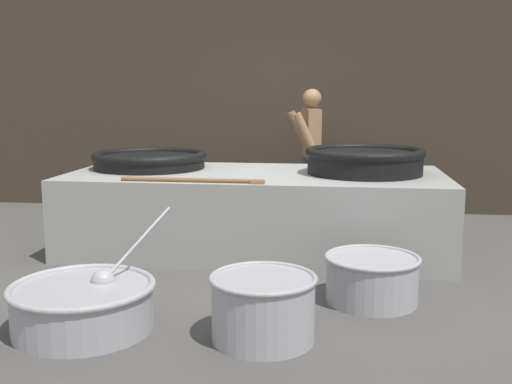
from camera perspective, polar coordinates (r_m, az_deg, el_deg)
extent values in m
plane|color=#474442|center=(6.15, 0.00, -5.45)|extent=(60.00, 60.00, 0.00)
cube|color=#382D23|center=(8.19, 2.12, 11.02)|extent=(8.60, 0.24, 3.61)
cube|color=gray|center=(6.07, 0.00, -1.84)|extent=(3.73, 1.64, 0.79)
cylinder|color=black|center=(6.44, -10.09, 2.83)|extent=(1.16, 1.16, 0.13)
torus|color=black|center=(6.44, -10.11, 3.41)|extent=(1.20, 1.20, 0.09)
cylinder|color=black|center=(6.00, 10.31, 2.73)|extent=(1.12, 1.12, 0.21)
torus|color=black|center=(5.99, 10.34, 3.74)|extent=(1.17, 1.17, 0.09)
cylinder|color=brown|center=(5.38, -6.13, 1.15)|extent=(1.31, 0.05, 0.04)
cube|color=brown|center=(5.27, 0.15, 0.92)|extent=(0.12, 0.10, 0.02)
cylinder|color=#8C6647|center=(7.24, 5.34, 0.01)|extent=(0.12, 0.12, 0.80)
cylinder|color=#8C6647|center=(7.41, 5.11, 0.23)|extent=(0.12, 0.12, 0.80)
cube|color=#334C72|center=(7.30, 5.24, 1.35)|extent=(0.24, 0.28, 0.52)
cube|color=#8C6647|center=(7.24, 5.31, 5.55)|extent=(0.25, 0.51, 0.59)
cylinder|color=#8C6647|center=(6.99, 4.83, 5.40)|extent=(0.34, 0.16, 0.55)
cylinder|color=#8C6647|center=(7.47, 4.23, 5.67)|extent=(0.34, 0.16, 0.55)
sphere|color=#8C6647|center=(7.23, 5.36, 8.87)|extent=(0.23, 0.23, 0.23)
cylinder|color=#9E9EA3|center=(4.26, -16.14, -10.57)|extent=(0.93, 0.93, 0.30)
torus|color=#9E9EA3|center=(4.22, -16.23, -8.65)|extent=(0.98, 0.98, 0.05)
cylinder|color=#6B9347|center=(4.24, -16.18, -9.71)|extent=(0.82, 0.82, 0.08)
sphere|color=#9E9EA3|center=(4.30, -14.38, -8.25)|extent=(0.17, 0.17, 0.17)
cylinder|color=#9E9EA3|center=(4.41, -11.22, -4.79)|extent=(0.37, 0.53, 0.45)
cylinder|color=#9E9EA3|center=(4.69, 10.97, -8.20)|extent=(0.69, 0.69, 0.35)
torus|color=#9E9EA3|center=(4.65, 11.04, -6.17)|extent=(0.73, 0.73, 0.03)
cylinder|color=orange|center=(4.67, 11.00, -7.29)|extent=(0.61, 0.61, 0.09)
cylinder|color=orange|center=(4.85, 9.93, -5.85)|extent=(0.05, 0.05, 0.04)
cylinder|color=orange|center=(4.65, 9.74, -6.52)|extent=(0.06, 0.06, 0.04)
cylinder|color=orange|center=(4.62, 12.63, -6.75)|extent=(0.04, 0.04, 0.03)
cylinder|color=orange|center=(4.52, 10.07, -7.08)|extent=(0.05, 0.03, 0.03)
cylinder|color=orange|center=(4.55, 11.26, -6.92)|extent=(0.05, 0.05, 0.04)
cylinder|color=orange|center=(4.56, 13.14, -7.03)|extent=(0.05, 0.05, 0.03)
cylinder|color=orange|center=(4.67, 10.98, -6.50)|extent=(0.06, 0.05, 0.04)
cylinder|color=orange|center=(4.54, 11.39, -7.03)|extent=(0.04, 0.04, 0.03)
cylinder|color=orange|center=(4.65, 9.28, -6.59)|extent=(0.05, 0.05, 0.03)
cylinder|color=orange|center=(4.71, 10.52, -6.38)|extent=(0.06, 0.05, 0.03)
cylinder|color=orange|center=(4.67, 10.98, -6.58)|extent=(0.03, 0.02, 0.02)
cylinder|color=#9E9EA3|center=(3.92, 0.68, -11.07)|extent=(0.67, 0.67, 0.41)
torus|color=#9E9EA3|center=(3.86, 0.69, -8.19)|extent=(0.70, 0.70, 0.03)
cylinder|color=tan|center=(3.89, 0.69, -9.79)|extent=(0.59, 0.59, 0.10)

